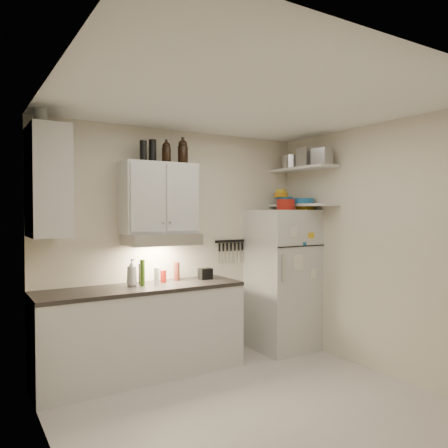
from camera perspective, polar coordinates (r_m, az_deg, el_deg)
floor at (r=4.06m, az=3.97°, el=-22.99°), size 3.20×3.00×0.02m
ceiling at (r=3.80m, az=4.05°, el=15.77°), size 3.20×3.00×0.02m
back_wall at (r=5.01m, az=-6.11°, el=-2.73°), size 3.20×0.02×2.60m
left_wall at (r=3.07m, az=-21.36°, el=-5.61°), size 0.02×3.00×2.60m
right_wall at (r=4.82m, az=19.78°, el=-2.99°), size 0.02×3.00×2.60m
base_cabinet at (r=4.66m, az=-10.68°, el=-13.83°), size 2.10×0.60×0.88m
countertop at (r=4.56m, az=-10.71°, el=-8.25°), size 2.10×0.62×0.04m
upper_cabinet at (r=4.71m, az=-8.51°, el=3.37°), size 0.80×0.33×0.75m
side_cabinet at (r=4.27m, az=-22.00°, el=5.13°), size 0.33×0.55×1.00m
range_hood at (r=4.66m, az=-8.17°, el=-1.96°), size 0.76×0.46×0.12m
fridge at (r=5.43m, az=7.63°, el=-7.17°), size 0.70×0.68×1.70m
shelf_hi at (r=5.42m, az=10.24°, el=7.11°), size 0.30×0.95×0.03m
shelf_lo at (r=5.40m, az=10.22°, el=2.45°), size 0.30×0.95×0.03m
knife_strip at (r=5.32m, az=0.83°, el=-2.25°), size 0.42×0.02×0.03m
dutch_oven at (r=5.21m, az=8.05°, el=2.53°), size 0.28×0.28×0.13m
book_stack at (r=5.42m, az=10.16°, el=2.22°), size 0.23×0.27×0.08m
spice_jar at (r=5.35m, az=9.07°, el=2.29°), size 0.06×0.06×0.09m
stock_pot at (r=5.62m, az=8.80°, el=7.95°), size 0.29×0.29×0.17m
tin_a at (r=5.36m, az=10.98°, el=8.55°), size 0.24×0.22×0.23m
tin_b at (r=5.13m, az=12.66°, el=8.60°), size 0.22×0.22×0.18m
bowl_teal at (r=5.57m, az=7.91°, el=3.04°), size 0.22×0.22×0.09m
bowl_orange at (r=5.53m, az=7.47°, el=3.78°), size 0.17×0.17×0.05m
bowl_yellow at (r=5.53m, az=7.47°, el=4.27°), size 0.14×0.14×0.04m
plates at (r=5.40m, az=10.24°, el=2.97°), size 0.30×0.30×0.07m
growler_a at (r=4.70m, az=-7.54°, el=9.33°), size 0.12×0.12×0.22m
growler_b at (r=4.79m, az=-5.40°, el=9.43°), size 0.13×0.13×0.26m
thermos_a at (r=4.70m, az=-9.32°, el=9.40°), size 0.08×0.08×0.23m
thermos_b at (r=4.61m, az=-10.50°, el=9.39°), size 0.09×0.09×0.21m
side_jar at (r=4.34m, az=-22.85°, el=12.78°), size 0.16×0.16×0.16m
soap_bottle at (r=4.56m, az=-11.95°, el=-6.02°), size 0.16×0.16×0.31m
pepper_mill at (r=4.86m, az=-6.19°, el=-6.16°), size 0.07×0.07×0.20m
oil_bottle at (r=4.56m, az=-10.61°, el=-6.28°), size 0.06×0.06×0.27m
vinegar_bottle at (r=4.67m, az=-10.83°, el=-6.43°), size 0.06×0.06×0.22m
clear_bottle at (r=4.64m, az=-8.78°, el=-6.71°), size 0.06×0.06×0.18m
red_jar at (r=4.75m, az=-7.94°, el=-6.78°), size 0.07×0.07×0.13m
caddy at (r=4.94m, az=-2.45°, el=-6.51°), size 0.15×0.11×0.12m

